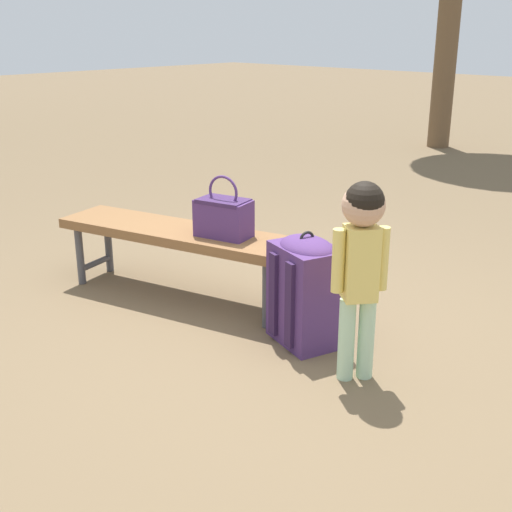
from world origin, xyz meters
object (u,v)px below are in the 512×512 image
object	(u,v)px
backpack_large	(306,288)
park_bench	(178,237)
child_standing	(361,251)
handbag	(224,216)

from	to	relation	value
backpack_large	park_bench	bearing A→B (deg)	-177.63
park_bench	child_standing	world-z (taller)	child_standing
child_standing	handbag	bearing A→B (deg)	170.41
handbag	backpack_large	bearing A→B (deg)	-3.51
handbag	child_standing	world-z (taller)	child_standing
backpack_large	handbag	bearing A→B (deg)	176.49
handbag	backpack_large	distance (m)	0.71
park_bench	child_standing	bearing A→B (deg)	-4.17
child_standing	backpack_large	size ratio (longest dim) A/B	1.56
handbag	child_standing	bearing A→B (deg)	-9.59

